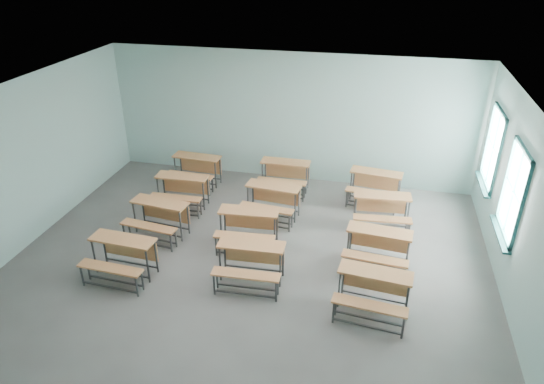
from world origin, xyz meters
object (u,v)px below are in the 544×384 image
at_px(desk_unit_r1c0, 158,214).
at_px(desk_unit_r1c1, 248,224).
at_px(desk_unit_r2c1, 272,197).
at_px(desk_unit_r3c2, 375,183).
at_px(desk_unit_r0c1, 250,259).
at_px(desk_unit_r0c2, 373,288).
at_px(desk_unit_r1c2, 378,244).
at_px(desk_unit_r3c0, 196,167).
at_px(desk_unit_r3c1, 285,172).
at_px(desk_unit_r2c2, 382,207).
at_px(desk_unit_r2c0, 181,187).
at_px(desk_unit_r0c0, 121,253).

relative_size(desk_unit_r1c0, desk_unit_r1c1, 1.03).
relative_size(desk_unit_r2c1, desk_unit_r3c2, 0.99).
relative_size(desk_unit_r0c1, desk_unit_r1c0, 0.96).
distance_m(desk_unit_r0c2, desk_unit_r1c2, 1.29).
height_order(desk_unit_r0c2, desk_unit_r3c0, same).
xyz_separation_m(desk_unit_r1c0, desk_unit_r3c2, (4.26, 2.45, 0.00)).
bearing_deg(desk_unit_r3c1, desk_unit_r1c1, -95.14).
bearing_deg(desk_unit_r1c0, desk_unit_r3c2, 36.89).
xyz_separation_m(desk_unit_r2c1, desk_unit_r2c2, (2.35, 0.10, 0.00)).
bearing_deg(desk_unit_r2c0, desk_unit_r2c1, -1.73).
bearing_deg(desk_unit_r1c2, desk_unit_r1c0, -175.83).
relative_size(desk_unit_r0c2, desk_unit_r2c1, 1.00).
relative_size(desk_unit_r1c0, desk_unit_r2c1, 1.01).
bearing_deg(desk_unit_r2c1, desk_unit_r1c0, -143.85).
xyz_separation_m(desk_unit_r0c0, desk_unit_r2c1, (2.16, 2.65, 0.00)).
xyz_separation_m(desk_unit_r0c1, desk_unit_r3c2, (2.02, 3.52, 0.00)).
distance_m(desk_unit_r0c0, desk_unit_r1c1, 2.45).
distance_m(desk_unit_r1c2, desk_unit_r2c2, 1.44).
relative_size(desk_unit_r2c2, desk_unit_r3c1, 1.05).
bearing_deg(desk_unit_r3c2, desk_unit_r1c1, -127.42).
distance_m(desk_unit_r0c0, desk_unit_r3c2, 5.80).
height_order(desk_unit_r1c0, desk_unit_r2c2, same).
height_order(desk_unit_r1c2, desk_unit_r2c0, same).
distance_m(desk_unit_r1c2, desk_unit_r2c0, 4.63).
relative_size(desk_unit_r1c2, desk_unit_r2c0, 1.04).
distance_m(desk_unit_r3c0, desk_unit_r3c1, 2.22).
relative_size(desk_unit_r0c2, desk_unit_r2c2, 1.01).
distance_m(desk_unit_r0c1, desk_unit_r1c1, 1.19).
bearing_deg(desk_unit_r3c2, desk_unit_r2c1, -143.13).
distance_m(desk_unit_r0c2, desk_unit_r1c1, 2.90).
height_order(desk_unit_r0c2, desk_unit_r1c0, same).
relative_size(desk_unit_r0c1, desk_unit_r2c2, 0.98).
bearing_deg(desk_unit_r3c2, desk_unit_r0c0, -130.72).
distance_m(desk_unit_r2c0, desk_unit_r2c2, 4.46).
distance_m(desk_unit_r1c1, desk_unit_r2c1, 1.19).
bearing_deg(desk_unit_r3c1, desk_unit_r1c0, -129.48).
height_order(desk_unit_r0c1, desk_unit_r3c0, same).
height_order(desk_unit_r0c0, desk_unit_r1c2, same).
bearing_deg(desk_unit_r0c1, desk_unit_r0c2, -11.22).
height_order(desk_unit_r0c1, desk_unit_r2c0, same).
relative_size(desk_unit_r0c0, desk_unit_r0c2, 0.97).
distance_m(desk_unit_r1c0, desk_unit_r2c2, 4.64).
bearing_deg(desk_unit_r0c1, desk_unit_r2c1, 90.94).
bearing_deg(desk_unit_r2c1, desk_unit_r3c0, 158.00).
height_order(desk_unit_r2c0, desk_unit_r3c2, same).
relative_size(desk_unit_r1c1, desk_unit_r3c0, 1.01).
relative_size(desk_unit_r0c1, desk_unit_r1c2, 0.97).
xyz_separation_m(desk_unit_r1c1, desk_unit_r3c2, (2.37, 2.39, 0.00)).
bearing_deg(desk_unit_r1c0, desk_unit_r0c0, -85.40).
distance_m(desk_unit_r2c1, desk_unit_r2c2, 2.35).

